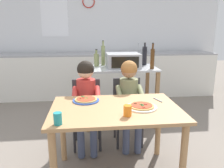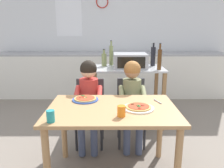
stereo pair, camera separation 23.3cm
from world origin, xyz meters
name	(u,v)px [view 1 (the left image)]	position (x,y,z in m)	size (l,w,h in m)	color
ground_plane	(105,124)	(0.00, 1.24, 0.00)	(12.41, 12.41, 0.00)	slate
back_wall_tiled	(98,31)	(0.00, 3.16, 1.35)	(5.43, 0.14, 2.70)	silver
kitchen_counter	(100,75)	(0.00, 2.75, 0.46)	(4.89, 0.60, 1.11)	silver
kitchen_island_cart	(120,86)	(0.23, 1.29, 0.59)	(1.06, 0.62, 0.87)	#B7BABF
toaster_oven	(123,60)	(0.27, 1.27, 0.97)	(0.48, 0.40, 0.21)	#999BA0
bottle_squat_spirits	(145,56)	(0.63, 1.45, 1.02)	(0.07, 0.07, 0.34)	black
bottle_clear_vinegar	(96,59)	(-0.11, 1.41, 0.97)	(0.07, 0.07, 0.26)	olive
bottle_slim_sauce	(152,58)	(0.66, 1.11, 1.02)	(0.06, 0.06, 0.36)	#4C2D14
bottle_dark_olive_oil	(103,55)	(-0.01, 1.50, 1.03)	(0.06, 0.06, 0.38)	olive
dining_table	(115,118)	(0.00, 0.00, 0.61)	(1.19, 0.80, 0.72)	#AD7F51
dining_chair_left	(87,108)	(-0.27, 0.67, 0.48)	(0.36, 0.36, 0.81)	#333338
dining_chair_right	(127,106)	(0.24, 0.70, 0.48)	(0.36, 0.36, 0.81)	#333338
child_in_red_shirt	(86,95)	(-0.27, 0.56, 0.69)	(0.32, 0.42, 1.06)	#424C6B
child_in_olive_shirt	(129,93)	(0.24, 0.58, 0.68)	(0.32, 0.42, 1.05)	#424C6B
pizza_plate_blue_rimmed	(86,100)	(-0.27, 0.22, 0.73)	(0.27, 0.27, 0.03)	#3356B7
pizza_plate_white	(142,106)	(0.24, -0.03, 0.73)	(0.29, 0.29, 0.03)	white
drinking_cup_teal	(58,119)	(-0.48, -0.32, 0.77)	(0.07, 0.07, 0.10)	teal
drinking_cup_orange	(128,111)	(0.08, -0.21, 0.77)	(0.07, 0.07, 0.09)	orange
serving_spoon	(158,100)	(0.45, 0.16, 0.73)	(0.01, 0.01, 0.14)	#B7BABF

